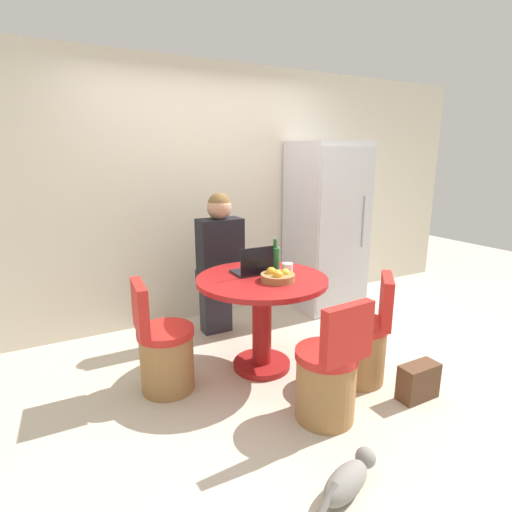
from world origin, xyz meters
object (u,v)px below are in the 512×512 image
chair_near_camera (328,379)px  fruit_bowl (278,277)px  refrigerator (326,227)px  cat (348,479)px  dining_table (262,304)px  laptop (253,268)px  handbag (418,381)px  chair_left_side (164,353)px  person_seated (219,258)px  chair_near_right_corner (362,345)px  bottle (275,258)px

chair_near_camera → fruit_bowl: 0.83m
refrigerator → chair_near_camera: refrigerator is taller
fruit_bowl → cat: (-0.28, -1.18, -0.73)m
dining_table → chair_near_camera: 0.83m
laptop → handbag: size_ratio=0.95×
chair_left_side → person_seated: size_ratio=0.62×
chair_near_right_corner → chair_left_side: (-1.37, 0.59, 0.00)m
dining_table → person_seated: bearing=94.2°
person_seated → bottle: (0.25, -0.61, 0.10)m
refrigerator → chair_near_right_corner: 1.74m
laptop → cat: (-0.21, -1.44, -0.74)m
chair_near_right_corner → chair_near_camera: same height
refrigerator → cat: (-1.55, -2.24, -0.84)m
cat → handbag: (1.00, 0.41, 0.05)m
bottle → person_seated: bearing=112.2°
laptop → bottle: bottle is taller
chair_near_right_corner → chair_near_camera: 0.59m
chair_near_right_corner → chair_left_side: 1.49m
dining_table → handbag: 1.27m
person_seated → cat: person_seated is taller
bottle → chair_near_camera: bearing=-98.8°
chair_near_camera → cat: size_ratio=1.79×
fruit_bowl → cat: bearing=-103.4°
chair_left_side → bottle: bottle is taller
chair_near_right_corner → person_seated: 1.50m
person_seated → cat: size_ratio=2.91×
fruit_bowl → cat: fruit_bowl is taller
person_seated → refrigerator: bearing=-172.6°
refrigerator → dining_table: refrigerator is taller
cat → bottle: bearing=56.0°
chair_near_right_corner → bottle: bearing=-107.1°
dining_table → bottle: size_ratio=3.92×
chair_near_camera → person_seated: (-0.11, 1.52, 0.48)m
dining_table → chair_near_right_corner: (0.58, -0.53, -0.26)m
cat → chair_near_camera: bearing=44.7°
dining_table → chair_left_side: size_ratio=1.22×
fruit_bowl → bottle: size_ratio=0.99×
chair_left_side → chair_near_camera: bearing=-131.0°
fruit_bowl → bottle: bearing=62.8°
cat → laptop: bearing=64.0°
chair_near_right_corner → cat: bearing=-3.4°
laptop → fruit_bowl: laptop is taller
refrigerator → handbag: 2.07m
chair_left_side → handbag: (1.56, -0.97, -0.16)m
person_seated → handbag: (0.82, -1.65, -0.64)m
chair_near_camera → bottle: bottle is taller
fruit_bowl → handbag: fruit_bowl is taller
refrigerator → chair_left_side: (-2.11, -0.86, -0.63)m
refrigerator → person_seated: bearing=-172.6°
dining_table → chair_left_side: bearing=175.9°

